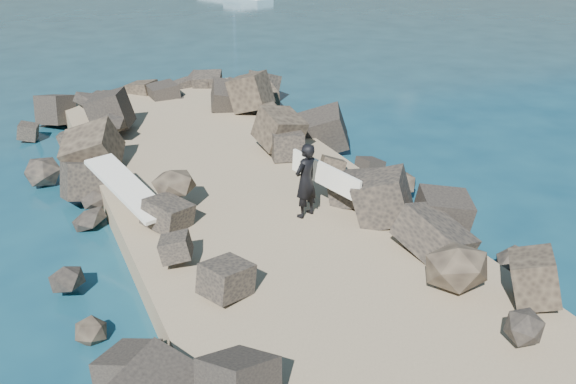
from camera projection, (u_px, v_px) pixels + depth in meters
name	position (u px, v px, depth m)	size (l,w,h in m)	color
ground	(269.00, 238.00, 13.72)	(800.00, 800.00, 0.00)	#0F384C
jetty	(310.00, 271.00, 11.94)	(6.00, 26.00, 0.60)	#8C7759
riprap_left	(149.00, 283.00, 11.18)	(2.60, 22.00, 1.00)	black
riprap_right	(424.00, 221.00, 13.36)	(2.60, 22.00, 1.00)	black
surfboard_resting	(128.00, 192.00, 13.35)	(0.65, 2.58, 0.09)	white
surfer_with_board	(308.00, 180.00, 13.06)	(1.12, 1.90, 1.59)	black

